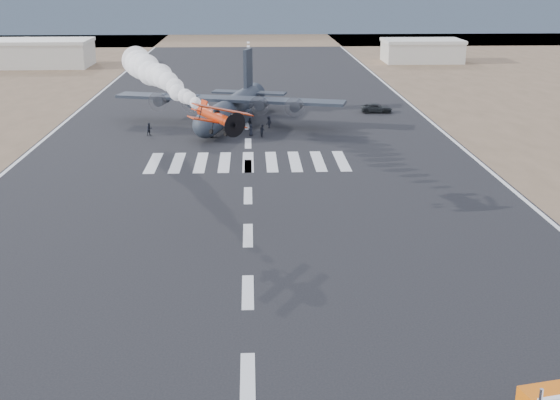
{
  "coord_description": "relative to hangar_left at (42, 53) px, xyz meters",
  "views": [
    {
      "loc": [
        0.37,
        -36.58,
        23.37
      ],
      "look_at": [
        2.89,
        22.16,
        4.0
      ],
      "focal_mm": 45.0,
      "sensor_mm": 36.0,
      "label": 1
    }
  ],
  "objects": [
    {
      "name": "hangar_left",
      "position": [
        0.0,
        0.0,
        0.0
      ],
      "size": [
        24.5,
        14.5,
        6.7
      ],
      "color": "#B1AB9D",
      "rests_on": "ground"
    },
    {
      "name": "crew_e",
      "position": [
        52.42,
        -80.08,
        -2.55
      ],
      "size": [
        0.52,
        0.85,
        1.72
      ],
      "primitive_type": "imported",
      "rotation": [
        0.0,
        0.0,
        4.72
      ],
      "color": "black",
      "rests_on": "ground"
    },
    {
      "name": "ridge_seg_c",
      "position": [
        -13.0,
        115.0,
        5.09
      ],
      "size": [
        150.0,
        50.0,
        17.0
      ],
      "primitive_type": "cube",
      "color": "gray",
      "rests_on": "ground"
    },
    {
      "name": "ridge_seg_d",
      "position": [
        52.0,
        115.0,
        3.09
      ],
      "size": [
        150.0,
        50.0,
        13.0
      ],
      "primitive_type": "cube",
      "color": "gray",
      "rests_on": "ground"
    },
    {
      "name": "transport_aircraft",
      "position": [
        49.48,
        -70.63,
        -0.68
      ],
      "size": [
        36.29,
        29.66,
        10.6
      ],
      "rotation": [
        0.0,
        0.0,
        -0.26
      ],
      "color": "black",
      "rests_on": "ground"
    },
    {
      "name": "crew_g",
      "position": [
        50.07,
        -79.44,
        -2.63
      ],
      "size": [
        0.73,
        0.74,
        1.56
      ],
      "primitive_type": "imported",
      "rotation": [
        0.0,
        0.0,
        2.3
      ],
      "color": "black",
      "rests_on": "ground"
    },
    {
      "name": "hangar_right",
      "position": [
        98.0,
        5.0,
        -0.4
      ],
      "size": [
        20.5,
        12.5,
        5.9
      ],
      "color": "#B1AB9D",
      "rests_on": "ground"
    },
    {
      "name": "support_vehicle",
      "position": [
        74.01,
        -63.27,
        -2.67
      ],
      "size": [
        5.53,
        2.89,
        1.48
      ],
      "primitive_type": "imported",
      "rotation": [
        0.0,
        0.0,
        1.49
      ],
      "color": "black",
      "rests_on": "ground"
    },
    {
      "name": "runway_markings",
      "position": [
        52.0,
        -85.0,
        -3.4
      ],
      "size": [
        60.0,
        260.0,
        0.01
      ],
      "primitive_type": null,
      "color": "silver",
      "rests_on": "ground"
    },
    {
      "name": "crew_h",
      "position": [
        37.43,
        -79.25,
        -2.48
      ],
      "size": [
        1.06,
        0.98,
        1.86
      ],
      "primitive_type": "imported",
      "rotation": [
        0.0,
        0.0,
        0.63
      ],
      "color": "black",
      "rests_on": "ground"
    },
    {
      "name": "smoke_trail",
      "position": [
        38.45,
        -83.98,
        6.94
      ],
      "size": [
        15.05,
        39.39,
        4.22
      ],
      "rotation": [
        0.0,
        0.0,
        0.33
      ],
      "color": "white"
    },
    {
      "name": "crew_a",
      "position": [
        49.33,
        -76.93,
        -2.54
      ],
      "size": [
        0.79,
        0.73,
        1.73
      ],
      "primitive_type": "imported",
      "rotation": [
        0.0,
        0.0,
        5.87
      ],
      "color": "black",
      "rests_on": "ground"
    },
    {
      "name": "crew_f",
      "position": [
        50.52,
        -76.52,
        -2.55
      ],
      "size": [
        1.08,
        1.67,
        1.72
      ],
      "primitive_type": "imported",
      "rotation": [
        0.0,
        0.0,
        4.32
      ],
      "color": "black",
      "rests_on": "ground"
    },
    {
      "name": "crew_b",
      "position": [
        54.12,
        -80.86,
        -2.47
      ],
      "size": [
        0.83,
        1.05,
        1.88
      ],
      "primitive_type": "imported",
      "rotation": [
        0.0,
        0.0,
        1.9
      ],
      "color": "black",
      "rests_on": "ground"
    },
    {
      "name": "crew_d",
      "position": [
        52.27,
        -75.82,
        -2.49
      ],
      "size": [
        1.01,
        1.2,
        1.83
      ],
      "primitive_type": "imported",
      "rotation": [
        0.0,
        0.0,
        5.23
      ],
      "color": "black",
      "rests_on": "ground"
    },
    {
      "name": "crew_c",
      "position": [
        55.21,
        -74.95,
        -2.49
      ],
      "size": [
        1.18,
        1.27,
        1.84
      ],
      "primitive_type": "imported",
      "rotation": [
        0.0,
        0.0,
        4.03
      ],
      "color": "black",
      "rests_on": "ground"
    },
    {
      "name": "ground",
      "position": [
        52.0,
        -145.0,
        -3.41
      ],
      "size": [
        500.0,
        500.0,
        0.0
      ],
      "primitive_type": "plane",
      "color": "black",
      "rests_on": "ground"
    },
    {
      "name": "aerobatic_biplane",
      "position": [
        49.25,
        -115.73,
        6.63
      ],
      "size": [
        6.48,
        6.28,
        3.46
      ],
      "rotation": [
        0.0,
        0.29,
        0.33
      ],
      "color": "red"
    },
    {
      "name": "ridge_seg_e",
      "position": [
        117.0,
        115.0,
        4.09
      ],
      "size": [
        150.0,
        50.0,
        15.0
      ],
      "primitive_type": "cube",
      "color": "gray",
      "rests_on": "ground"
    },
    {
      "name": "scrub_far",
      "position": [
        52.0,
        85.0,
        -3.41
      ],
      "size": [
        500.0,
        80.0,
        0.0
      ],
      "primitive_type": "cube",
      "color": "brown",
      "rests_on": "ground"
    }
  ]
}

